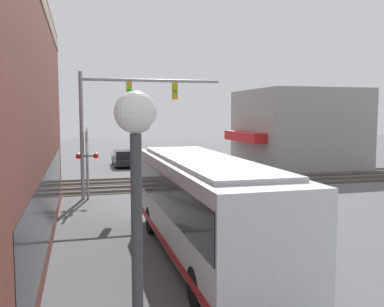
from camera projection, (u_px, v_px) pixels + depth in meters
The scene contains 11 objects.
ground_plane at pixel (220, 208), 20.66m from camera, with size 120.00×120.00×0.00m, color #565659.
shop_building at pixel (296, 128), 37.10m from camera, with size 9.67×9.83×6.54m.
city_bus at pixel (203, 203), 13.42m from camera, with size 10.57×2.59×3.16m.
traffic_signal_gantry at pixel (122, 107), 22.78m from camera, with size 0.42×7.61×6.71m.
crossing_signal at pixel (87, 156), 22.48m from camera, with size 1.41×1.18×3.81m.
streetlamp at pixel (137, 272), 4.54m from camera, with size 0.44×0.44×4.76m.
rail_track_near at pixel (189, 187), 26.43m from camera, with size 2.60×60.00×0.15m.
rail_track_far at pixel (178, 179), 29.51m from camera, with size 2.60×60.00×0.15m.
parked_car_blue at pixel (207, 166), 31.74m from camera, with size 4.22×1.82×1.44m.
parked_car_black at pixel (124, 159), 36.74m from camera, with size 4.88×1.82×1.41m.
pedestrian_near_bus at pixel (281, 235), 12.76m from camera, with size 0.34×0.34×1.79m.
Camera 1 is at (-19.29, 6.53, 4.53)m, focal length 40.00 mm.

